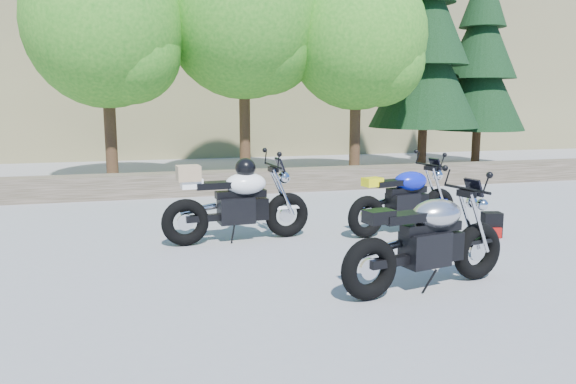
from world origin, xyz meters
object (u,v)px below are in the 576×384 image
(white_bike, at_px, (237,201))
(blue_bike, at_px, (405,200))
(backpack, at_px, (492,225))
(silver_bike, at_px, (428,242))

(white_bike, relative_size, blue_bike, 1.08)
(blue_bike, height_order, backpack, blue_bike)
(silver_bike, distance_m, backpack, 2.87)
(white_bike, height_order, backpack, white_bike)
(silver_bike, xyz_separation_m, white_bike, (-1.67, 2.62, 0.07))
(silver_bike, xyz_separation_m, blue_bike, (0.98, 2.52, -0.02))
(silver_bike, relative_size, white_bike, 0.98)
(white_bike, xyz_separation_m, blue_bike, (2.65, -0.10, -0.09))
(white_bike, bearing_deg, silver_bike, -62.51)
(white_bike, relative_size, backpack, 5.89)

